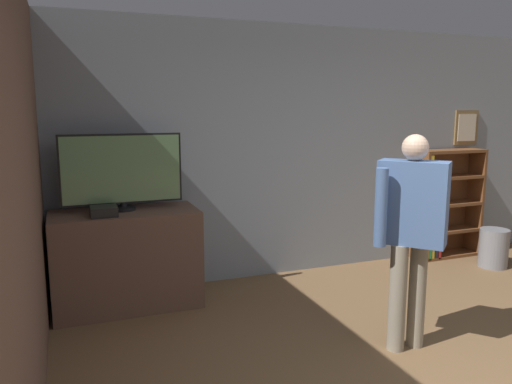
{
  "coord_description": "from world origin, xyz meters",
  "views": [
    {
      "loc": [
        -2.38,
        -2.03,
        1.83
      ],
      "look_at": [
        -0.95,
        1.66,
        1.16
      ],
      "focal_mm": 35.0,
      "sensor_mm": 36.0,
      "label": 1
    }
  ],
  "objects_px": {
    "game_console": "(104,211)",
    "bookshelf": "(442,206)",
    "person": "(411,224)",
    "waste_bin": "(494,248)",
    "television": "(122,171)"
  },
  "relations": [
    {
      "from": "game_console",
      "to": "person",
      "type": "bearing_deg",
      "value": -35.45
    },
    {
      "from": "bookshelf",
      "to": "game_console",
      "type": "bearing_deg",
      "value": -175.16
    },
    {
      "from": "game_console",
      "to": "bookshelf",
      "type": "xyz_separation_m",
      "value": [
        4.0,
        0.34,
        -0.3
      ]
    },
    {
      "from": "waste_bin",
      "to": "person",
      "type": "bearing_deg",
      "value": -150.11
    },
    {
      "from": "television",
      "to": "waste_bin",
      "type": "bearing_deg",
      "value": -5.56
    },
    {
      "from": "television",
      "to": "person",
      "type": "distance_m",
      "value": 2.54
    },
    {
      "from": "person",
      "to": "waste_bin",
      "type": "bearing_deg",
      "value": 78.39
    },
    {
      "from": "bookshelf",
      "to": "waste_bin",
      "type": "relative_size",
      "value": 2.98
    },
    {
      "from": "game_console",
      "to": "bookshelf",
      "type": "height_order",
      "value": "bookshelf"
    },
    {
      "from": "person",
      "to": "waste_bin",
      "type": "distance_m",
      "value": 2.66
    },
    {
      "from": "television",
      "to": "person",
      "type": "bearing_deg",
      "value": -41.46
    },
    {
      "from": "game_console",
      "to": "waste_bin",
      "type": "bearing_deg",
      "value": -2.81
    },
    {
      "from": "television",
      "to": "person",
      "type": "height_order",
      "value": "person"
    },
    {
      "from": "game_console",
      "to": "waste_bin",
      "type": "xyz_separation_m",
      "value": [
        4.29,
        -0.21,
        -0.72
      ]
    },
    {
      "from": "bookshelf",
      "to": "waste_bin",
      "type": "xyz_separation_m",
      "value": [
        0.3,
        -0.55,
        -0.42
      ]
    }
  ]
}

